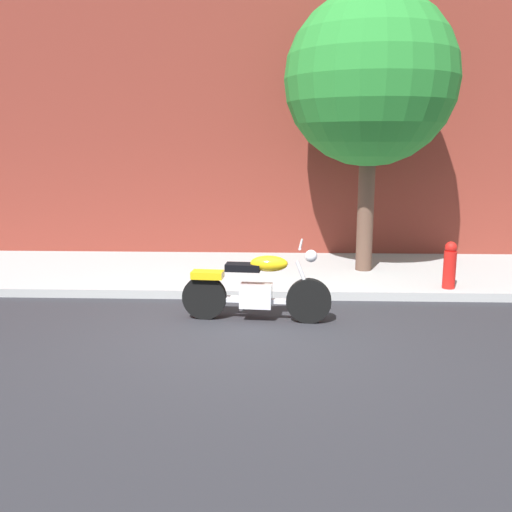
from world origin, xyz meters
The scene contains 6 objects.
ground_plane centered at (0.00, 0.00, 0.00)m, with size 60.00×60.00×0.00m, color #28282D.
sidewalk centered at (0.00, 3.16, 0.07)m, with size 23.89×3.17×0.14m, color #A7A7A7.
building_facade centered at (0.00, 5.00, 4.01)m, with size 23.89×0.50×8.02m, color maroon.
motorcycle centered at (0.16, 0.53, 0.46)m, with size 2.09×0.70×1.12m.
street_tree centered at (2.05, 3.18, 3.50)m, with size 3.00×3.00×5.02m.
fire_hydrant centered at (3.23, 1.89, 0.46)m, with size 0.20×0.20×0.91m.
Camera 1 is at (0.44, -7.05, 2.47)m, focal length 39.64 mm.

